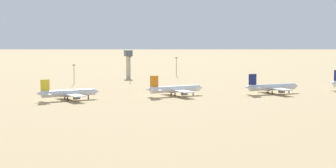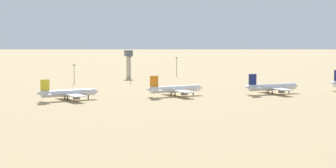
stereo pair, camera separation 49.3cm
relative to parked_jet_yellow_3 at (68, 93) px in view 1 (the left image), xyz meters
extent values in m
plane|color=tan|center=(55.90, -1.13, -3.66)|extent=(4000.00, 4000.00, 0.00)
pyramid|color=slate|center=(273.47, 985.15, 56.25)|extent=(396.55, 324.48, 119.83)
pyramid|color=slate|center=(560.66, 938.91, 58.17)|extent=(340.45, 313.26, 123.66)
cylinder|color=silver|center=(0.33, 0.06, 0.03)|extent=(28.37, 8.08, 3.52)
cone|color=silver|center=(15.44, 2.56, 0.03)|extent=(3.15, 3.73, 3.35)
cone|color=silver|center=(-14.78, -2.45, 0.56)|extent=(3.96, 3.53, 2.99)
cube|color=yellow|center=(-11.82, -1.96, 4.65)|extent=(4.59, 1.18, 5.72)
cube|color=silver|center=(-12.40, 1.51, 0.39)|extent=(3.76, 6.37, 0.32)
cube|color=silver|center=(-11.25, -5.43, 0.39)|extent=(3.76, 6.37, 0.32)
cube|color=silver|center=(1.20, 0.20, -0.49)|extent=(10.51, 28.77, 0.49)
cylinder|color=slate|center=(0.99, 6.86, -1.73)|extent=(3.44, 2.43, 1.94)
cylinder|color=slate|center=(3.15, -6.17, -1.73)|extent=(3.44, 2.43, 1.94)
cylinder|color=black|center=(10.89, 1.81, -2.70)|extent=(0.62, 0.62, 1.94)
cylinder|color=black|center=(-1.31, 1.92, -2.70)|extent=(0.62, 0.62, 1.94)
cylinder|color=black|center=(-0.62, -2.24, -2.70)|extent=(0.62, 0.62, 1.94)
cylinder|color=white|center=(58.17, 0.30, 0.14)|extent=(29.17, 7.66, 3.62)
cone|color=white|center=(73.75, 2.52, 0.14)|extent=(3.17, 3.79, 3.44)
cone|color=white|center=(42.59, -1.91, 0.68)|extent=(4.02, 3.56, 3.08)
cube|color=orange|center=(45.63, -1.48, 4.89)|extent=(4.72, 1.11, 5.88)
cube|color=white|center=(45.12, 2.10, 0.50)|extent=(3.73, 6.50, 0.33)
cube|color=white|center=(46.14, -5.06, 0.50)|extent=(3.73, 6.50, 0.33)
cube|color=white|center=(59.07, 0.43, -0.41)|extent=(10.17, 29.53, 0.51)
cylinder|color=slate|center=(59.00, 7.28, -1.67)|extent=(3.50, 2.43, 1.99)
cylinder|color=slate|center=(60.92, -6.16, -1.67)|extent=(3.50, 2.43, 1.99)
cylinder|color=black|center=(69.06, 1.85, -2.67)|extent=(0.63, 0.63, 1.99)
cylinder|color=black|center=(56.52, 2.26, -2.67)|extent=(0.63, 0.63, 1.99)
cylinder|color=black|center=(57.13, -2.04, -2.67)|extent=(0.63, 0.63, 1.99)
cylinder|color=silver|center=(112.83, -6.81, 0.13)|extent=(29.06, 5.42, 3.61)
cone|color=silver|center=(128.50, -5.82, 0.13)|extent=(2.92, 3.59, 3.43)
cone|color=silver|center=(97.15, -7.79, 0.67)|extent=(3.80, 3.29, 3.07)
cube|color=navy|center=(100.21, -7.60, 4.87)|extent=(4.71, 0.75, 5.87)
cube|color=silver|center=(99.98, -4.00, 0.49)|extent=(3.27, 6.31, 0.33)
cube|color=silver|center=(100.44, -11.20, 0.49)|extent=(3.27, 6.31, 0.33)
cube|color=silver|center=(113.73, -6.75, -0.41)|extent=(7.94, 29.22, 0.51)
cylinder|color=slate|center=(114.20, 0.07, -1.68)|extent=(3.37, 2.19, 1.99)
cylinder|color=slate|center=(115.05, -13.45, -1.68)|extent=(3.37, 2.19, 1.99)
cylinder|color=black|center=(123.78, -6.12, -2.67)|extent=(0.63, 0.63, 1.99)
cylinder|color=black|center=(111.34, -4.73, -2.67)|extent=(0.63, 0.63, 1.99)
cylinder|color=black|center=(111.61, -9.05, -2.67)|extent=(0.63, 0.63, 1.99)
cone|color=white|center=(153.37, -4.67, 0.94)|extent=(4.19, 3.69, 3.26)
cube|color=white|center=(156.16, -0.48, 0.75)|extent=(3.81, 6.84, 0.35)
cylinder|color=#C6B793|center=(68.49, 127.50, 4.05)|extent=(3.20, 3.20, 15.43)
cube|color=#4C5660|center=(68.49, 127.50, 13.94)|extent=(5.20, 5.20, 4.35)
cylinder|color=#59595E|center=(20.57, 86.48, 2.45)|extent=(0.36, 0.36, 12.23)
cube|color=#333333|center=(20.57, 86.48, 8.82)|extent=(1.80, 0.50, 0.50)
cylinder|color=#59595E|center=(60.86, 96.60, 4.49)|extent=(0.36, 0.36, 16.31)
cube|color=#333333|center=(60.86, 96.60, 12.89)|extent=(1.80, 0.50, 0.50)
cylinder|color=#59595E|center=(105.17, 126.69, 3.11)|extent=(0.36, 0.36, 13.54)
cube|color=#333333|center=(105.17, 126.69, 10.12)|extent=(1.80, 0.50, 0.50)
camera|label=1|loc=(-63.12, -331.24, 35.11)|focal=70.72mm
camera|label=2|loc=(-62.65, -331.40, 35.11)|focal=70.72mm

